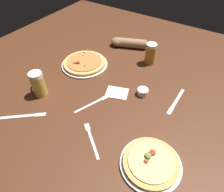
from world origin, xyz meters
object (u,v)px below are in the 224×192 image
at_px(pizza_plate_far, 85,63).
at_px(ramekin_sauce, 143,92).
at_px(fork_left, 91,139).
at_px(knife_right, 24,116).
at_px(fork_spare, 93,103).
at_px(beer_mug_dark, 151,53).
at_px(beer_mug_amber, 38,84).
at_px(pizza_plate_near, 151,163).
at_px(knife_spare, 176,101).
at_px(napkin_folded, 117,92).
at_px(diner_arm, 127,43).

height_order(pizza_plate_far, ramekin_sauce, pizza_plate_far).
xyz_separation_m(fork_left, knife_right, (-0.40, -0.08, 0.00)).
bearing_deg(fork_spare, knife_right, -132.78).
bearing_deg(beer_mug_dark, beer_mug_amber, -121.85).
bearing_deg(pizza_plate_far, ramekin_sauce, -5.45).
xyz_separation_m(pizza_plate_near, knife_spare, (-0.04, 0.44, -0.01)).
bearing_deg(napkin_folded, pizza_plate_far, 160.85).
distance_m(knife_right, fork_spare, 0.38).
relative_size(fork_left, diner_arm, 0.67).
bearing_deg(beer_mug_dark, knife_spare, -42.51).
xyz_separation_m(pizza_plate_far, beer_mug_amber, (-0.04, -0.37, 0.06)).
bearing_deg(pizza_plate_far, pizza_plate_near, -31.23).
distance_m(pizza_plate_near, pizza_plate_far, 0.83).
xyz_separation_m(ramekin_sauce, diner_arm, (-0.35, 0.43, 0.02)).
distance_m(pizza_plate_near, knife_spare, 0.44).
bearing_deg(knife_spare, pizza_plate_near, -84.65).
distance_m(beer_mug_amber, knife_right, 0.20).
bearing_deg(beer_mug_amber, diner_arm, 77.69).
relative_size(pizza_plate_far, beer_mug_dark, 2.15).
height_order(pizza_plate_near, knife_right, pizza_plate_near).
height_order(pizza_plate_far, napkin_folded, pizza_plate_far).
bearing_deg(pizza_plate_far, fork_spare, -44.74).
height_order(beer_mug_dark, ramekin_sauce, beer_mug_dark).
xyz_separation_m(pizza_plate_near, ramekin_sauce, (-0.23, 0.39, 0.00)).
height_order(beer_mug_amber, napkin_folded, beer_mug_amber).
height_order(ramekin_sauce, fork_left, ramekin_sauce).
bearing_deg(beer_mug_dark, diner_arm, 158.26).
height_order(beer_mug_amber, diner_arm, beer_mug_amber).
relative_size(beer_mug_amber, napkin_folded, 1.20).
relative_size(beer_mug_dark, diner_arm, 0.54).
xyz_separation_m(beer_mug_dark, fork_left, (0.05, -0.75, -0.07)).
relative_size(napkin_folded, knife_right, 0.67).
relative_size(ramekin_sauce, napkin_folded, 0.50).
bearing_deg(napkin_folded, fork_left, -78.47).
bearing_deg(knife_right, pizza_plate_near, 9.70).
bearing_deg(knife_spare, beer_mug_dark, 137.49).
xyz_separation_m(beer_mug_dark, beer_mug_amber, (-0.41, -0.66, 0.00)).
bearing_deg(beer_mug_amber, beer_mug_dark, 58.15).
bearing_deg(knife_spare, beer_mug_amber, -151.95).
bearing_deg(beer_mug_dark, pizza_plate_far, -142.50).
bearing_deg(fork_spare, fork_left, -54.45).
relative_size(pizza_plate_far, napkin_folded, 2.46).
bearing_deg(beer_mug_dark, ramekin_sauce, -71.40).
relative_size(fork_left, knife_right, 0.94).
xyz_separation_m(ramekin_sauce, knife_right, (-0.46, -0.51, -0.02)).
height_order(napkin_folded, knife_spare, napkin_folded).
distance_m(knife_spare, diner_arm, 0.66).
relative_size(pizza_plate_far, fork_left, 1.75).
distance_m(pizza_plate_far, beer_mug_amber, 0.38).
distance_m(pizza_plate_far, fork_left, 0.63).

